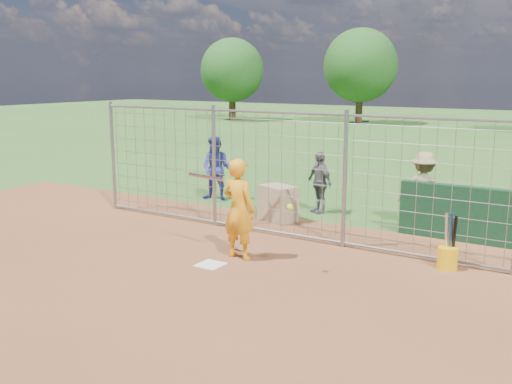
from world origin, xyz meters
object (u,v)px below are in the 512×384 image
Objects in this scene: batter at (239,209)px; bystander_c at (423,190)px; bystander_b at (319,182)px; equipment_bin at (278,203)px; bystander_a at (216,168)px; bucket_with_bats at (448,255)px.

batter reaches higher than bystander_c.
batter is 3.91m from bystander_b.
batter is 2.26× the size of equipment_bin.
equipment_bin is at bearing -80.02° from bystander_b.
bystander_c reaches higher than equipment_bin.
bystander_c is (5.35, 0.11, -0.02)m from bystander_a.
bystander_c is 2.81m from bucket_with_bats.
batter is 4.43m from bystander_c.
bystander_a is at bearing 159.83° from bucket_with_bats.
bucket_with_bats is at bearing -31.29° from bystander_a.
bystander_b reaches higher than equipment_bin.
bystander_a reaches higher than bystander_c.
batter reaches higher than bystander_a.
bystander_a is at bearing -147.29° from bystander_b.
bystander_b is 1.84× the size of equipment_bin.
bystander_c is (2.16, 3.87, -0.09)m from batter.
bystander_c reaches higher than bucket_with_bats.
batter is at bearing -55.76° from bystander_b.
bucket_with_bats is at bearing 2.78° from equipment_bin.
batter is 1.86× the size of bucket_with_bats.
bucket_with_bats is (6.50, -2.39, -0.59)m from bystander_a.
batter is 1.08× the size of bystander_a.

